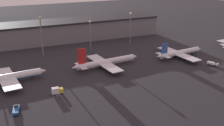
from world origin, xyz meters
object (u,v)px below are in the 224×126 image
at_px(airplane_3, 179,53).
at_px(service_vehicle_0, 213,64).
at_px(airplane_1, 9,77).
at_px(airplane_2, 106,62).
at_px(service_vehicle_2, 57,91).
at_px(service_vehicle_3, 16,110).

height_order(airplane_3, service_vehicle_0, airplane_3).
bearing_deg(airplane_3, airplane_1, 173.62).
xyz_separation_m(airplane_1, airplane_2, (54.59, 2.29, -0.31)).
xyz_separation_m(airplane_2, service_vehicle_2, (-34.99, -24.58, -1.15)).
xyz_separation_m(service_vehicle_0, service_vehicle_2, (-95.33, -0.97, 0.55)).
relative_size(service_vehicle_0, service_vehicle_3, 0.94).
distance_m(airplane_1, airplane_3, 105.72).
bearing_deg(airplane_1, service_vehicle_0, -16.83).
bearing_deg(service_vehicle_0, airplane_2, -138.69).
xyz_separation_m(airplane_1, service_vehicle_2, (19.60, -22.30, -1.45)).
bearing_deg(airplane_1, airplane_2, -3.92).
height_order(airplane_2, service_vehicle_0, airplane_2).
bearing_deg(service_vehicle_3, service_vehicle_2, -52.36).
xyz_separation_m(airplane_1, service_vehicle_0, (114.93, -21.33, -2.01)).
relative_size(airplane_3, service_vehicle_2, 7.31).
relative_size(airplane_2, service_vehicle_0, 6.46).
bearing_deg(service_vehicle_3, service_vehicle_0, -74.23).
distance_m(airplane_3, service_vehicle_0, 23.17).
xyz_separation_m(service_vehicle_0, service_vehicle_3, (-114.97, -11.16, -0.08)).
xyz_separation_m(airplane_1, service_vehicle_3, (-0.04, -32.48, -2.09)).
bearing_deg(airplane_2, airplane_3, -9.02).
distance_m(airplane_3, service_vehicle_3, 110.61).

